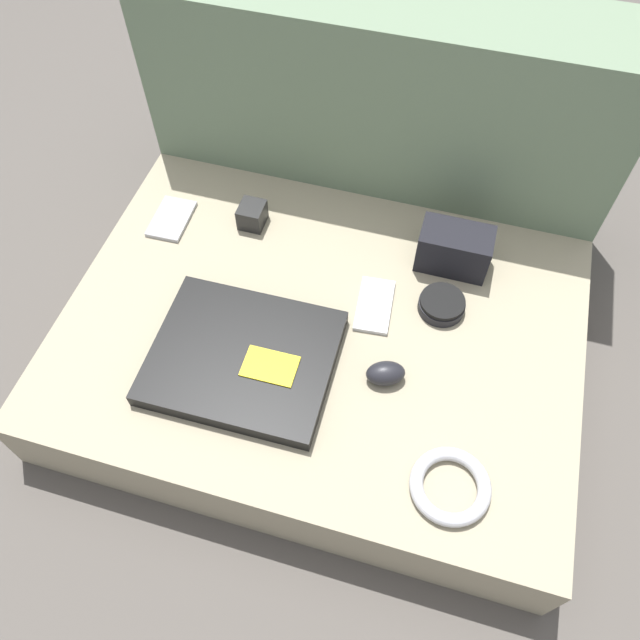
# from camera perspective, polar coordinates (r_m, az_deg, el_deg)

# --- Properties ---
(ground_plane) EXTENTS (8.00, 8.00, 0.00)m
(ground_plane) POSITION_cam_1_polar(r_m,az_deg,el_deg) (1.24, 0.00, -4.14)
(ground_plane) COLOR #4C4742
(couch_seat) EXTENTS (0.92, 0.68, 0.14)m
(couch_seat) POSITION_cam_1_polar(r_m,az_deg,el_deg) (1.17, 0.00, -2.45)
(couch_seat) COLOR gray
(couch_seat) RESTS_ON ground_plane
(couch_backrest) EXTENTS (0.92, 0.20, 0.50)m
(couch_backrest) POSITION_cam_1_polar(r_m,az_deg,el_deg) (1.33, 5.51, 17.62)
(couch_backrest) COLOR #60755B
(couch_backrest) RESTS_ON ground_plane
(laptop) EXTENTS (0.31, 0.26, 0.03)m
(laptop) POSITION_cam_1_polar(r_m,az_deg,el_deg) (1.07, -7.05, -3.41)
(laptop) COLOR black
(laptop) RESTS_ON couch_seat
(computer_mouse) EXTENTS (0.08, 0.06, 0.04)m
(computer_mouse) POSITION_cam_1_polar(r_m,az_deg,el_deg) (1.05, 6.01, -4.87)
(computer_mouse) COLOR black
(computer_mouse) RESTS_ON couch_seat
(speaker_puck) EXTENTS (0.08, 0.08, 0.03)m
(speaker_puck) POSITION_cam_1_polar(r_m,az_deg,el_deg) (1.15, 11.07, 1.41)
(speaker_puck) COLOR black
(speaker_puck) RESTS_ON couch_seat
(phone_silver) EXTENTS (0.07, 0.11, 0.01)m
(phone_silver) POSITION_cam_1_polar(r_m,az_deg,el_deg) (1.30, -13.42, 8.99)
(phone_silver) COLOR #99999E
(phone_silver) RESTS_ON couch_seat
(phone_black) EXTENTS (0.07, 0.12, 0.01)m
(phone_black) POSITION_cam_1_polar(r_m,az_deg,el_deg) (1.14, 5.01, 1.35)
(phone_black) COLOR #B7B7BC
(phone_black) RESTS_ON couch_seat
(camera_pouch) EXTENTS (0.13, 0.08, 0.09)m
(camera_pouch) POSITION_cam_1_polar(r_m,az_deg,el_deg) (1.19, 12.16, 6.38)
(camera_pouch) COLOR black
(camera_pouch) RESTS_ON couch_seat
(charger_brick) EXTENTS (0.05, 0.05, 0.05)m
(charger_brick) POSITION_cam_1_polar(r_m,az_deg,el_deg) (1.26, -6.22, 9.54)
(charger_brick) COLOR black
(charger_brick) RESTS_ON couch_seat
(cable_coil) EXTENTS (0.12, 0.12, 0.02)m
(cable_coil) POSITION_cam_1_polar(r_m,az_deg,el_deg) (0.99, 11.82, -14.63)
(cable_coil) COLOR #B2B2B7
(cable_coil) RESTS_ON couch_seat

